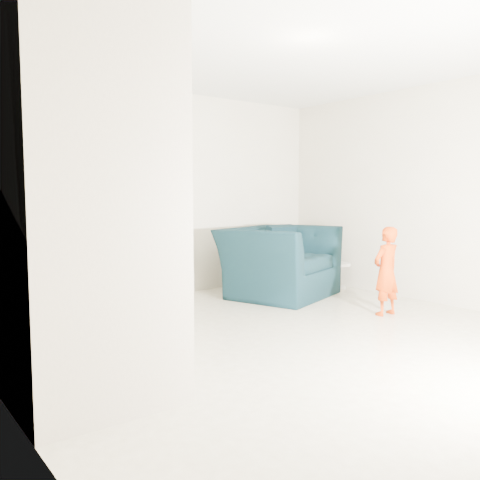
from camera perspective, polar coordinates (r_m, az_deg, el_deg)
name	(u,v)px	position (r m, az deg, el deg)	size (l,w,h in m)	color
floor	(306,344)	(4.74, 7.45, -11.47)	(5.50, 5.50, 0.00)	tan
ceiling	(310,37)	(4.73, 7.87, 21.66)	(5.50, 5.50, 0.00)	silver
back_wall	(160,194)	(6.78, -8.97, 5.10)	(5.00, 5.00, 0.00)	#BFB49C
left_wall	(3,195)	(3.30, -25.07, 4.63)	(5.50, 5.50, 0.00)	#BFB49C
right_wall	(460,194)	(6.54, 23.50, 4.73)	(5.50, 5.50, 0.00)	#BFB49C
armchair	(279,262)	(6.77, 4.39, -2.43)	(1.41, 1.23, 0.91)	black
toddler	(386,271)	(5.90, 16.09, -3.37)	(0.36, 0.24, 0.99)	#AD2105
side_table	(337,271)	(7.41, 10.86, -3.47)	(0.37, 0.37, 0.37)	silver
staircase	(61,249)	(3.99, -19.44, -0.97)	(1.02, 3.03, 3.62)	#ADA089
cushion	(280,241)	(7.08, 4.47, -0.11)	(0.46, 0.13, 0.44)	black
throw	(246,256)	(6.40, 0.68, -1.80)	(0.04, 0.43, 0.48)	black
phone	(393,238)	(5.93, 16.77, 0.24)	(0.02, 0.05, 0.10)	black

